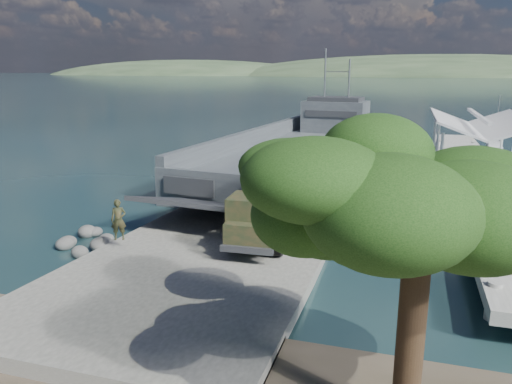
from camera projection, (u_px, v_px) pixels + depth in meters
name	position (u px, v px, depth m)	size (l,w,h in m)	color
ground	(209.00, 262.00, 22.44)	(1400.00, 1400.00, 0.00)	#163335
boat_ramp	(200.00, 265.00, 21.45)	(10.00, 18.00, 0.50)	slate
shoreline_rocks	(96.00, 245.00, 24.65)	(3.20, 5.60, 0.90)	#525250
distant_headlands	(452.00, 76.00, 528.41)	(1000.00, 240.00, 48.00)	#31472C
pier	(475.00, 167.00, 35.83)	(6.40, 44.00, 6.10)	gray
landing_craft	(305.00, 156.00, 44.01)	(12.84, 38.87, 11.36)	#40474C
military_truck	(269.00, 200.00, 24.27)	(2.76, 7.63, 3.49)	black
soldier	(119.00, 228.00, 22.65)	(0.69, 0.45, 1.88)	#1D311B
sailboat_far	(494.00, 147.00, 53.04)	(1.85, 4.95, 5.89)	white
overhang_tree	(396.00, 200.00, 10.88)	(7.85, 7.23, 7.12)	black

